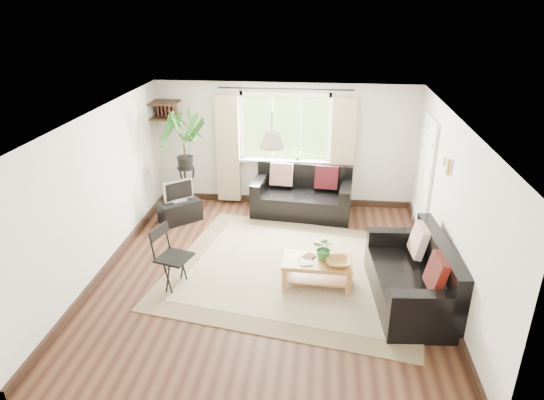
# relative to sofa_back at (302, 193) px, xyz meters

# --- Properties ---
(floor) EXTENTS (5.50, 5.50, 0.00)m
(floor) POSITION_rel_sofa_back_xyz_m (-0.37, -2.23, -0.43)
(floor) COLOR black
(floor) RESTS_ON ground
(ceiling) EXTENTS (5.50, 5.50, 0.00)m
(ceiling) POSITION_rel_sofa_back_xyz_m (-0.37, -2.23, 1.97)
(ceiling) COLOR white
(ceiling) RESTS_ON floor
(wall_back) EXTENTS (5.00, 0.02, 2.40)m
(wall_back) POSITION_rel_sofa_back_xyz_m (-0.37, 0.52, 0.77)
(wall_back) COLOR silver
(wall_back) RESTS_ON floor
(wall_front) EXTENTS (5.00, 0.02, 2.40)m
(wall_front) POSITION_rel_sofa_back_xyz_m (-0.37, -4.98, 0.77)
(wall_front) COLOR silver
(wall_front) RESTS_ON floor
(wall_left) EXTENTS (0.02, 5.50, 2.40)m
(wall_left) POSITION_rel_sofa_back_xyz_m (-2.87, -2.23, 0.77)
(wall_left) COLOR silver
(wall_left) RESTS_ON floor
(wall_right) EXTENTS (0.02, 5.50, 2.40)m
(wall_right) POSITION_rel_sofa_back_xyz_m (2.13, -2.23, 0.77)
(wall_right) COLOR silver
(wall_right) RESTS_ON floor
(rug) EXTENTS (4.25, 3.82, 0.02)m
(rug) POSITION_rel_sofa_back_xyz_m (0.03, -2.09, -0.42)
(rug) COLOR beige
(rug) RESTS_ON floor
(window) EXTENTS (2.50, 0.16, 2.16)m
(window) POSITION_rel_sofa_back_xyz_m (-0.37, 0.48, 1.12)
(window) COLOR white
(window) RESTS_ON wall_back
(door) EXTENTS (0.06, 0.96, 2.06)m
(door) POSITION_rel_sofa_back_xyz_m (2.10, -0.53, 0.57)
(door) COLOR silver
(door) RESTS_ON wall_right
(corner_shelf) EXTENTS (0.50, 0.50, 0.34)m
(corner_shelf) POSITION_rel_sofa_back_xyz_m (-2.62, 0.27, 1.46)
(corner_shelf) COLOR black
(corner_shelf) RESTS_ON wall_back
(pendant_lamp) EXTENTS (0.36, 0.36, 0.54)m
(pendant_lamp) POSITION_rel_sofa_back_xyz_m (-0.37, -1.83, 1.62)
(pendant_lamp) COLOR beige
(pendant_lamp) RESTS_ON ceiling
(wall_sconce) EXTENTS (0.12, 0.12, 0.28)m
(wall_sconce) POSITION_rel_sofa_back_xyz_m (2.06, -1.93, 1.31)
(wall_sconce) COLOR beige
(wall_sconce) RESTS_ON wall_right
(sofa_back) EXTENTS (1.91, 1.08, 0.86)m
(sofa_back) POSITION_rel_sofa_back_xyz_m (0.00, 0.00, 0.00)
(sofa_back) COLOR black
(sofa_back) RESTS_ON floor
(sofa_right) EXTENTS (1.92, 1.07, 0.87)m
(sofa_right) POSITION_rel_sofa_back_xyz_m (1.61, -2.71, 0.00)
(sofa_right) COLOR black
(sofa_right) RESTS_ON floor
(coffee_table) EXTENTS (1.01, 0.57, 0.41)m
(coffee_table) POSITION_rel_sofa_back_xyz_m (0.35, -2.44, -0.23)
(coffee_table) COLOR #995832
(coffee_table) RESTS_ON floor
(table_plant) EXTENTS (0.37, 0.34, 0.35)m
(table_plant) POSITION_rel_sofa_back_xyz_m (0.44, -2.40, 0.15)
(table_plant) COLOR #2C6B2B
(table_plant) RESTS_ON coffee_table
(bowl) EXTENTS (0.38, 0.38, 0.09)m
(bowl) POSITION_rel_sofa_back_xyz_m (0.64, -2.54, 0.02)
(bowl) COLOR olive
(bowl) RESTS_ON coffee_table
(book_a) EXTENTS (0.23, 0.28, 0.02)m
(book_a) POSITION_rel_sofa_back_xyz_m (0.09, -2.52, -0.01)
(book_a) COLOR white
(book_a) RESTS_ON coffee_table
(book_b) EXTENTS (0.24, 0.25, 0.02)m
(book_b) POSITION_rel_sofa_back_xyz_m (0.15, -2.32, -0.01)
(book_b) COLOR brown
(book_b) RESTS_ON coffee_table
(tv_stand) EXTENTS (0.83, 0.80, 0.40)m
(tv_stand) POSITION_rel_sofa_back_xyz_m (-2.22, -0.56, -0.23)
(tv_stand) COLOR black
(tv_stand) RESTS_ON floor
(tv) EXTENTS (0.55, 0.51, 0.43)m
(tv) POSITION_rel_sofa_back_xyz_m (-2.22, -0.56, 0.18)
(tv) COLOR #A5A5AA
(tv) RESTS_ON tv_stand
(palm_stand) EXTENTS (0.91, 0.91, 1.96)m
(palm_stand) POSITION_rel_sofa_back_xyz_m (-2.19, -0.12, 0.55)
(palm_stand) COLOR black
(palm_stand) RESTS_ON floor
(folding_chair) EXTENTS (0.59, 0.59, 0.92)m
(folding_chair) POSITION_rel_sofa_back_xyz_m (-1.67, -2.70, 0.03)
(folding_chair) COLOR black
(folding_chair) RESTS_ON floor
(sill_plant) EXTENTS (0.14, 0.10, 0.27)m
(sill_plant) POSITION_rel_sofa_back_xyz_m (-0.12, 0.40, 0.63)
(sill_plant) COLOR #2D6023
(sill_plant) RESTS_ON window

